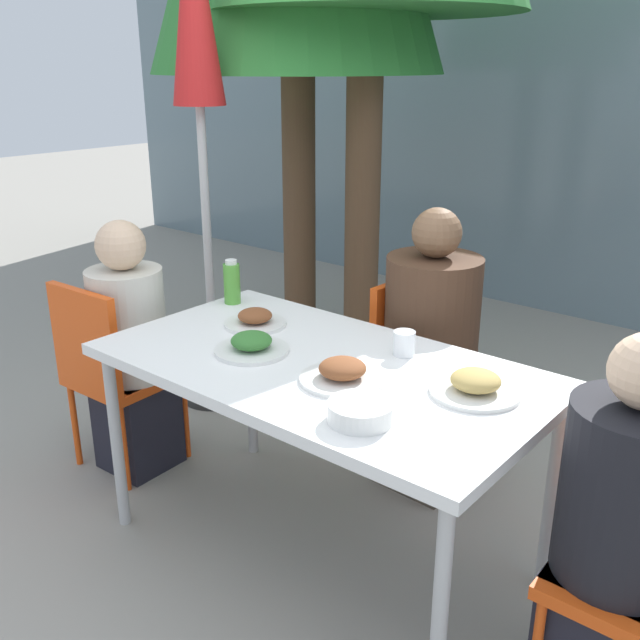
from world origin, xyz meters
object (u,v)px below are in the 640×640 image
(chair_far, at_px, (420,364))
(person_far, at_px, (429,361))
(person_left, at_px, (131,355))
(bottle, at_px, (232,283))
(person_right, at_px, (619,545))
(salad_bowl, at_px, (360,412))
(closed_umbrella, at_px, (197,50))
(chair_left, at_px, (109,365))
(drinking_cup, at_px, (404,343))

(chair_far, xyz_separation_m, person_far, (0.08, -0.05, 0.05))
(person_left, height_order, bottle, person_left)
(person_right, xyz_separation_m, bottle, (-1.69, 0.24, 0.33))
(salad_bowl, bearing_deg, closed_umbrella, 151.37)
(person_right, distance_m, closed_umbrella, 2.66)
(chair_far, relative_size, salad_bowl, 4.59)
(chair_left, bearing_deg, closed_umbrella, 102.57)
(bottle, xyz_separation_m, salad_bowl, (1.03, -0.49, -0.06))
(person_far, bearing_deg, closed_umbrella, -86.12)
(person_left, xyz_separation_m, bottle, (0.33, 0.29, 0.32))
(chair_left, distance_m, closed_umbrella, 1.48)
(chair_left, height_order, closed_umbrella, closed_umbrella)
(closed_umbrella, bearing_deg, chair_far, 4.04)
(person_right, distance_m, chair_far, 1.28)
(drinking_cup, bearing_deg, chair_far, 115.18)
(person_left, bearing_deg, chair_left, -121.86)
(chair_far, height_order, person_far, person_far)
(bottle, xyz_separation_m, drinking_cup, (0.86, -0.01, -0.05))
(closed_umbrella, xyz_separation_m, salad_bowl, (1.61, -0.88, -0.97))
(drinking_cup, bearing_deg, bottle, 179.04)
(chair_left, xyz_separation_m, bottle, (0.38, 0.37, 0.35))
(person_far, bearing_deg, salad_bowl, 21.91)
(person_right, distance_m, salad_bowl, 0.76)
(person_right, relative_size, drinking_cup, 12.97)
(drinking_cup, height_order, salad_bowl, drinking_cup)
(drinking_cup, bearing_deg, person_left, -166.87)
(closed_umbrella, bearing_deg, salad_bowl, -28.63)
(drinking_cup, relative_size, salad_bowl, 0.46)
(person_right, bearing_deg, chair_far, -34.35)
(person_far, xyz_separation_m, closed_umbrella, (-1.29, -0.03, 1.20))
(person_right, height_order, salad_bowl, person_right)
(drinking_cup, bearing_deg, person_right, -15.18)
(person_left, relative_size, person_right, 1.00)
(person_left, bearing_deg, person_far, 31.89)
(chair_far, distance_m, salad_bowl, 1.08)
(salad_bowl, bearing_deg, person_far, 109.46)
(person_far, relative_size, salad_bowl, 6.35)
(chair_far, relative_size, person_far, 0.72)
(chair_left, bearing_deg, person_right, 1.21)
(chair_far, bearing_deg, bottle, -50.62)
(chair_left, relative_size, salad_bowl, 4.59)
(chair_left, distance_m, person_left, 0.10)
(bottle, relative_size, salad_bowl, 0.99)
(person_far, height_order, bottle, person_far)
(closed_umbrella, height_order, drinking_cup, closed_umbrella)
(chair_left, relative_size, person_right, 0.77)
(chair_far, distance_m, person_far, 0.11)
(chair_left, xyz_separation_m, chair_far, (1.01, 0.85, 0.00))
(chair_left, relative_size, drinking_cup, 10.03)
(chair_left, bearing_deg, person_left, 58.14)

